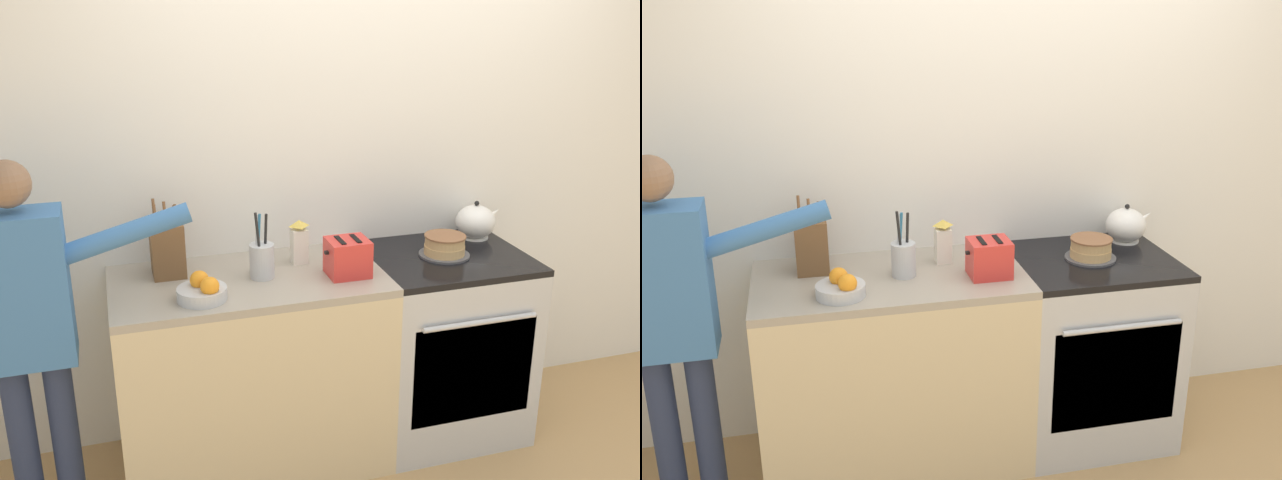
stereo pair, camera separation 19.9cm
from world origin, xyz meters
The scene contains 12 objects.
ground_plane centered at (0.00, 0.00, 0.00)m, with size 16.00×16.00×0.00m, color tan.
wall_back centered at (0.00, 0.66, 1.30)m, with size 8.00×0.04×2.60m.
counter_cabinet centered at (-0.66, 0.32, 0.46)m, with size 1.18×0.64×0.92m.
stove_range centered at (0.29, 0.32, 0.46)m, with size 0.72×0.67×0.92m.
layer_cake centered at (0.27, 0.31, 0.96)m, with size 0.24×0.24×0.10m.
tea_kettle centered at (0.53, 0.50, 1.00)m, with size 0.24×0.20×0.19m.
knife_block centered at (-0.98, 0.46, 1.04)m, with size 0.14×0.17×0.33m.
utensil_crock centered at (-0.60, 0.31, 1.00)m, with size 0.11×0.11×0.30m.
fruit_bowl centered at (-0.87, 0.15, 0.96)m, with size 0.20×0.20×0.11m.
toaster centered at (-0.24, 0.23, 1.00)m, with size 0.19×0.16×0.17m.
milk_carton centered at (-0.40, 0.43, 1.01)m, with size 0.07×0.07×0.20m.
person_baker centered at (-1.53, 0.18, 0.90)m, with size 0.90×0.20×1.52m.
Camera 1 is at (-1.20, -2.48, 2.09)m, focal length 40.00 mm.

